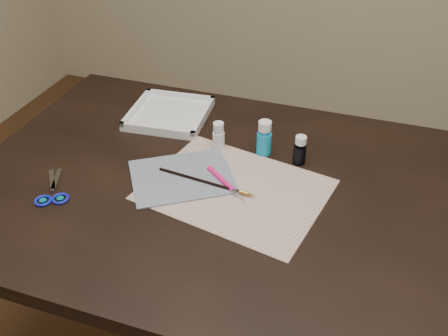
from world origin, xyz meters
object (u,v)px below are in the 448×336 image
(paper, at_px, (235,189))
(palette_tray, at_px, (169,113))
(paint_bottle_navy, at_px, (300,150))
(paint_bottle_cyan, at_px, (264,138))
(paint_bottle_white, at_px, (219,136))
(canvas, at_px, (182,177))
(scissors, at_px, (51,187))

(paper, distance_m, palette_tray, 0.40)
(paper, xyz_separation_m, paint_bottle_navy, (0.12, 0.16, 0.04))
(paper, height_order, paint_bottle_cyan, paint_bottle_cyan)
(paint_bottle_white, xyz_separation_m, palette_tray, (-0.20, 0.11, -0.03))
(canvas, relative_size, paint_bottle_navy, 3.10)
(palette_tray, bearing_deg, scissors, -108.05)
(canvas, bearing_deg, paint_bottle_navy, 31.06)
(paint_bottle_white, distance_m, paint_bottle_navy, 0.22)
(canvas, xyz_separation_m, scissors, (-0.29, -0.14, 0.00))
(paper, height_order, canvas, canvas)
(canvas, height_order, scissors, scissors)
(canvas, relative_size, scissors, 1.53)
(paper, distance_m, paint_bottle_navy, 0.21)
(paper, height_order, paint_bottle_navy, paint_bottle_navy)
(paint_bottle_navy, xyz_separation_m, palette_tray, (-0.42, 0.11, -0.03))
(scissors, bearing_deg, paint_bottle_navy, -98.38)
(paint_bottle_white, distance_m, paint_bottle_cyan, 0.12)
(scissors, relative_size, palette_tray, 0.72)
(paper, bearing_deg, palette_tray, 137.33)
(paper, height_order, palette_tray, palette_tray)
(palette_tray, bearing_deg, paint_bottle_white, -29.83)
(palette_tray, bearing_deg, paint_bottle_cyan, -16.70)
(paper, relative_size, paint_bottle_navy, 5.26)
(canvas, bearing_deg, paint_bottle_cyan, 46.34)
(paint_bottle_cyan, bearing_deg, paint_bottle_white, -172.12)
(scissors, xyz_separation_m, palette_tray, (0.14, 0.41, 0.01))
(paint_bottle_cyan, height_order, paint_bottle_navy, paint_bottle_cyan)
(scissors, bearing_deg, paper, -109.05)
(paint_bottle_cyan, distance_m, palette_tray, 0.34)
(paper, bearing_deg, scissors, -161.91)
(paint_bottle_white, distance_m, scissors, 0.45)
(scissors, bearing_deg, palette_tray, -55.18)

